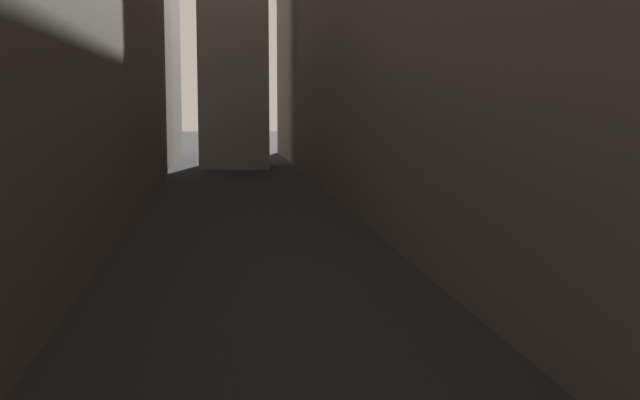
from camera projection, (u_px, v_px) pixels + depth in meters
name	position (u px, v px, depth m)	size (l,w,h in m)	color
ground_plane	(247.00, 221.00, 40.18)	(264.00, 264.00, 0.00)	black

